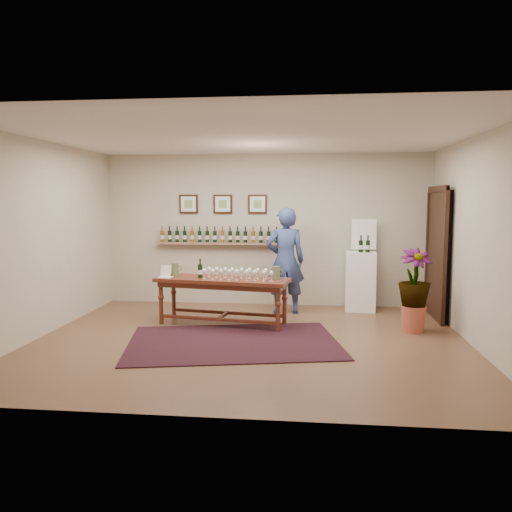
# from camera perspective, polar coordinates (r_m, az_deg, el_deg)

# --- Properties ---
(ground) EXTENTS (6.00, 6.00, 0.00)m
(ground) POSITION_cam_1_polar(r_m,az_deg,el_deg) (7.04, -0.70, -9.65)
(ground) COLOR brown
(ground) RESTS_ON ground
(room_shell) EXTENTS (6.00, 6.00, 6.00)m
(room_shell) POSITION_cam_1_polar(r_m,az_deg,el_deg) (8.72, 14.70, 0.73)
(room_shell) COLOR beige
(room_shell) RESTS_ON ground
(rug) EXTENTS (3.17, 2.43, 0.02)m
(rug) POSITION_cam_1_polar(r_m,az_deg,el_deg) (6.95, -2.58, -9.80)
(rug) COLOR #43150C
(rug) RESTS_ON ground
(tasting_table) EXTENTS (2.16, 0.98, 0.74)m
(tasting_table) POSITION_cam_1_polar(r_m,az_deg,el_deg) (7.84, -3.85, -3.33)
(tasting_table) COLOR #4E2213
(tasting_table) RESTS_ON ground
(table_glasses) EXTENTS (1.26, 0.44, 0.17)m
(table_glasses) POSITION_cam_1_polar(r_m,az_deg,el_deg) (7.71, -2.41, -2.01)
(table_glasses) COLOR white
(table_glasses) RESTS_ON tasting_table
(table_bottles) EXTENTS (0.33, 0.24, 0.31)m
(table_bottles) POSITION_cam_1_polar(r_m,az_deg,el_deg) (7.91, -6.27, -1.31)
(table_bottles) COLOR black
(table_bottles) RESTS_ON tasting_table
(pitcher_left) EXTENTS (0.15, 0.15, 0.21)m
(pitcher_left) POSITION_cam_1_polar(r_m,az_deg,el_deg) (8.12, -9.22, -1.53)
(pitcher_left) COLOR #5A6740
(pitcher_left) RESTS_ON tasting_table
(pitcher_right) EXTENTS (0.14, 0.14, 0.20)m
(pitcher_right) POSITION_cam_1_polar(r_m,az_deg,el_deg) (7.65, 2.31, -1.95)
(pitcher_right) COLOR #5A6740
(pitcher_right) RESTS_ON tasting_table
(menu_card) EXTENTS (0.24, 0.20, 0.19)m
(menu_card) POSITION_cam_1_polar(r_m,az_deg,el_deg) (8.03, -10.27, -1.70)
(menu_card) COLOR white
(menu_card) RESTS_ON tasting_table
(display_pedestal) EXTENTS (0.56, 0.56, 1.04)m
(display_pedestal) POSITION_cam_1_polar(r_m,az_deg,el_deg) (9.07, 11.86, -2.80)
(display_pedestal) COLOR white
(display_pedestal) RESTS_ON ground
(pedestal_bottles) EXTENTS (0.28, 0.10, 0.28)m
(pedestal_bottles) POSITION_cam_1_polar(r_m,az_deg,el_deg) (8.90, 12.28, 1.29)
(pedestal_bottles) COLOR black
(pedestal_bottles) RESTS_ON display_pedestal
(info_sign) EXTENTS (0.44, 0.06, 0.60)m
(info_sign) POSITION_cam_1_polar(r_m,az_deg,el_deg) (9.13, 12.23, 2.44)
(info_sign) COLOR white
(info_sign) RESTS_ON display_pedestal
(potted_plant) EXTENTS (0.68, 0.68, 1.07)m
(potted_plant) POSITION_cam_1_polar(r_m,az_deg,el_deg) (7.72, 17.64, -3.76)
(potted_plant) COLOR #B54F3C
(potted_plant) RESTS_ON ground
(person) EXTENTS (0.72, 0.53, 1.83)m
(person) POSITION_cam_1_polar(r_m,az_deg,el_deg) (8.59, 3.37, -0.54)
(person) COLOR navy
(person) RESTS_ON ground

